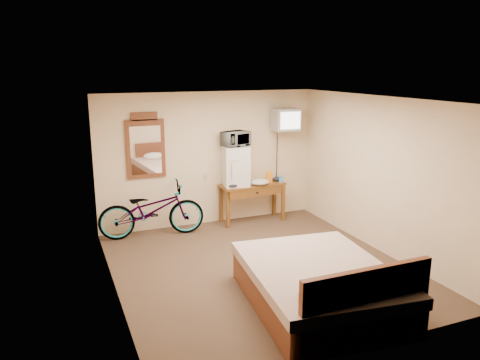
# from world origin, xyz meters

# --- Properties ---
(room) EXTENTS (4.60, 4.64, 2.50)m
(room) POSITION_xyz_m (-0.00, 0.00, 1.25)
(room) COLOR #4F3827
(room) RESTS_ON ground
(desk) EXTENTS (1.28, 0.56, 0.75)m
(desk) POSITION_xyz_m (0.78, 2.00, 0.62)
(desk) COLOR brown
(desk) RESTS_ON floor
(mini_fridge) EXTENTS (0.51, 0.50, 0.76)m
(mini_fridge) POSITION_xyz_m (0.43, 2.04, 1.13)
(mini_fridge) COLOR silver
(mini_fridge) RESTS_ON desk
(microwave) EXTENTS (0.57, 0.47, 0.27)m
(microwave) POSITION_xyz_m (0.44, 2.04, 1.64)
(microwave) COLOR silver
(microwave) RESTS_ON mini_fridge
(snack_bag) EXTENTS (0.12, 0.08, 0.21)m
(snack_bag) POSITION_xyz_m (1.12, 2.02, 0.86)
(snack_bag) COLOR orange
(snack_bag) RESTS_ON desk
(blue_cup) EXTENTS (0.08, 0.08, 0.14)m
(blue_cup) POSITION_xyz_m (1.34, 1.94, 0.82)
(blue_cup) COLOR #449CE7
(blue_cup) RESTS_ON desk
(cloth_cream) EXTENTS (0.37, 0.29, 0.11)m
(cloth_cream) POSITION_xyz_m (0.87, 1.89, 0.81)
(cloth_cream) COLOR beige
(cloth_cream) RESTS_ON desk
(cloth_dark_a) EXTENTS (0.26, 0.19, 0.10)m
(cloth_dark_a) POSITION_xyz_m (0.31, 1.91, 0.80)
(cloth_dark_a) COLOR black
(cloth_dark_a) RESTS_ON desk
(cloth_dark_b) EXTENTS (0.19, 0.15, 0.09)m
(cloth_dark_b) POSITION_xyz_m (1.32, 2.05, 0.79)
(cloth_dark_b) COLOR black
(cloth_dark_b) RESTS_ON desk
(crt_television) EXTENTS (0.50, 0.59, 0.42)m
(crt_television) POSITION_xyz_m (1.45, 2.02, 1.96)
(crt_television) COLOR black
(crt_television) RESTS_ON room
(wall_mirror) EXTENTS (0.69, 0.04, 1.17)m
(wall_mirror) POSITION_xyz_m (-1.19, 2.27, 1.56)
(wall_mirror) COLOR brown
(wall_mirror) RESTS_ON room
(bicycle) EXTENTS (1.90, 0.83, 0.97)m
(bicycle) POSITION_xyz_m (-1.20, 1.95, 0.48)
(bicycle) COLOR black
(bicycle) RESTS_ON floor
(bed) EXTENTS (1.90, 2.37, 0.90)m
(bed) POSITION_xyz_m (0.20, -1.37, 0.29)
(bed) COLOR brown
(bed) RESTS_ON floor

